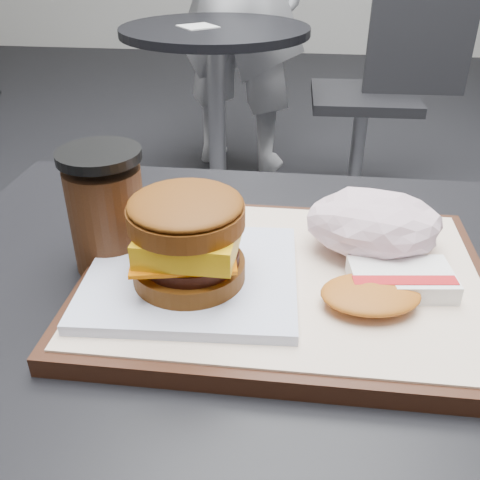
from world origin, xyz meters
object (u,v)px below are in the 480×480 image
crumpled_wrapper (374,224)px  neighbor_table (216,81)px  neighbor_chair (382,85)px  customer_table (294,438)px  serving_tray (285,280)px  hash_brown (388,286)px  coffee_cup (107,213)px  breakfast_sandwich (189,247)px

crumpled_wrapper → neighbor_table: crumpled_wrapper is taller
neighbor_table → neighbor_chair: (0.65, 0.18, -0.04)m
crumpled_wrapper → neighbor_chair: neighbor_chair is taller
customer_table → serving_tray: (-0.02, 0.02, 0.20)m
crumpled_wrapper → hash_brown: bearing=-85.2°
serving_tray → coffee_cup: 0.19m
crumpled_wrapper → breakfast_sandwich: bearing=-154.2°
customer_table → coffee_cup: 0.32m
hash_brown → neighbor_chair: (0.23, 1.83, -0.29)m
breakfast_sandwich → crumpled_wrapper: size_ratio=1.51×
neighbor_table → breakfast_sandwich: bearing=-81.6°
customer_table → breakfast_sandwich: breakfast_sandwich is taller
customer_table → serving_tray: 0.20m
serving_tray → neighbor_table: bearing=101.5°
serving_tray → neighbor_table: size_ratio=0.51×
coffee_cup → neighbor_table: bearing=95.5°
neighbor_chair → neighbor_table: bearing=-164.8°
serving_tray → neighbor_chair: (0.32, 1.80, -0.27)m
coffee_cup → neighbor_chair: coffee_cup is taller
serving_tray → neighbor_chair: 1.85m
serving_tray → neighbor_chair: neighbor_chair is taller
customer_table → neighbor_table: bearing=102.0°
customer_table → crumpled_wrapper: size_ratio=6.08×
customer_table → breakfast_sandwich: bearing=-174.9°
customer_table → hash_brown: hash_brown is taller
neighbor_table → customer_table: bearing=-78.0°
neighbor_table → neighbor_chair: size_ratio=0.85×
breakfast_sandwich → crumpled_wrapper: 0.19m
neighbor_table → coffee_cup: bearing=-84.5°
customer_table → serving_tray: size_ratio=2.11×
breakfast_sandwich → hash_brown: (0.17, 0.00, -0.03)m
serving_tray → crumpled_wrapper: (0.08, 0.05, 0.04)m
serving_tray → hash_brown: size_ratio=3.03×
serving_tray → coffee_cup: coffee_cup is taller
crumpled_wrapper → neighbor_chair: bearing=82.3°
neighbor_chair → coffee_cup: bearing=-105.6°
hash_brown → coffee_cup: 0.27m
customer_table → hash_brown: bearing=-4.4°
customer_table → crumpled_wrapper: bearing=48.1°
coffee_cup → neighbor_table: size_ratio=0.17×
breakfast_sandwich → hash_brown: 0.18m
breakfast_sandwich → neighbor_table: size_ratio=0.27×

